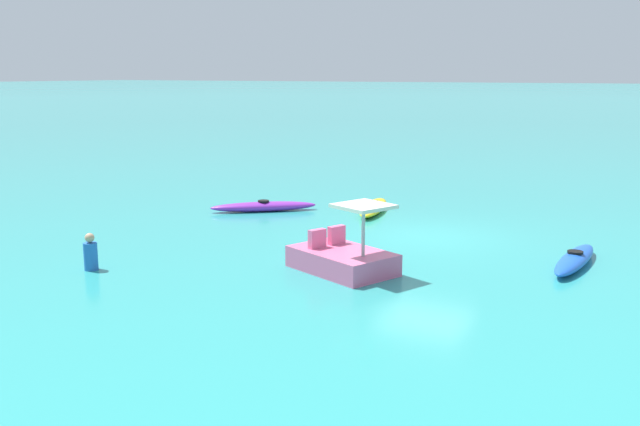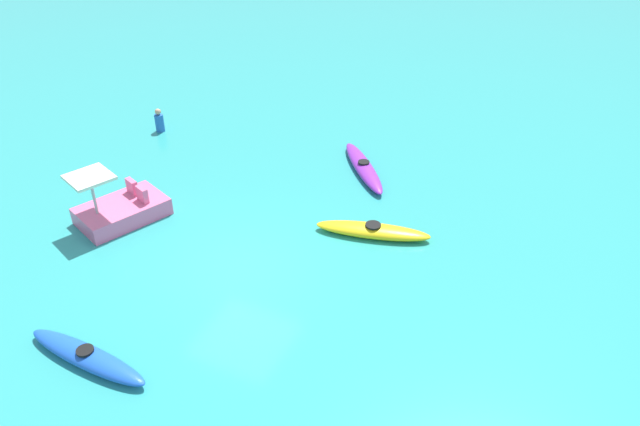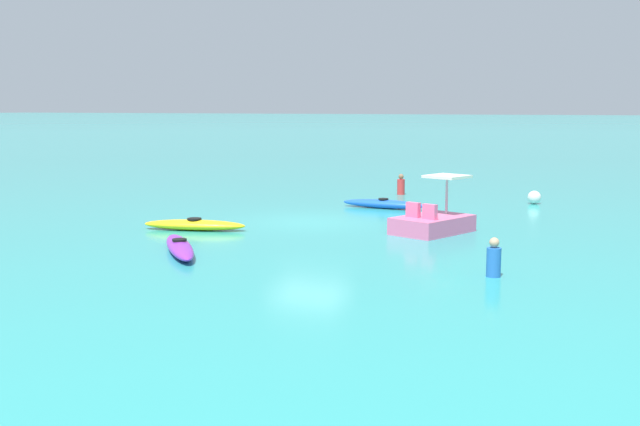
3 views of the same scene
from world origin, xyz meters
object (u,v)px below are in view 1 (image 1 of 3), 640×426
at_px(pedal_boat_pink, 343,257).
at_px(person_by_kayaks, 91,254).
at_px(kayak_yellow, 373,207).
at_px(kayak_blue, 575,259).
at_px(kayak_purple, 264,206).

xyz_separation_m(pedal_boat_pink, person_by_kayaks, (5.22, 2.72, 0.05)).
height_order(kayak_yellow, pedal_boat_pink, pedal_boat_pink).
bearing_deg(pedal_boat_pink, kayak_blue, -146.67).
height_order(kayak_purple, person_by_kayaks, person_by_kayaks).
bearing_deg(kayak_yellow, person_by_kayaks, 73.10).
relative_size(kayak_blue, kayak_purple, 1.04).
bearing_deg(person_by_kayaks, pedal_boat_pink, -152.47).
distance_m(kayak_purple, person_by_kayaks, 7.93).
relative_size(kayak_blue, person_by_kayaks, 3.66).
bearing_deg(kayak_blue, kayak_purple, -11.82).
xyz_separation_m(kayak_blue, pedal_boat_pink, (4.65, 3.06, 0.17)).
distance_m(kayak_yellow, kayak_blue, 7.91).
distance_m(kayak_blue, kayak_purple, 10.46).
bearing_deg(pedal_boat_pink, kayak_purple, -42.92).
distance_m(kayak_purple, pedal_boat_pink, 7.64).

